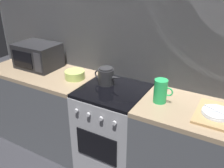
% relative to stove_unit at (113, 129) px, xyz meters
% --- Properties ---
extents(ground_plane, '(8.00, 8.00, 0.00)m').
position_rel_stove_unit_xyz_m(ground_plane, '(0.00, 0.00, -0.45)').
color(ground_plane, '#2D2D33').
extents(back_wall, '(3.60, 0.05, 2.40)m').
position_rel_stove_unit_xyz_m(back_wall, '(0.00, 0.32, 0.75)').
color(back_wall, gray).
rests_on(back_wall, ground_plane).
extents(counter_left, '(1.20, 0.60, 0.90)m').
position_rel_stove_unit_xyz_m(counter_left, '(-0.90, 0.00, 0.00)').
color(counter_left, '#515459').
rests_on(counter_left, ground_plane).
extents(stove_unit, '(0.60, 0.63, 0.90)m').
position_rel_stove_unit_xyz_m(stove_unit, '(0.00, 0.00, 0.00)').
color(stove_unit, '#9E9EA3').
rests_on(stove_unit, ground_plane).
extents(counter_right, '(1.20, 0.60, 0.90)m').
position_rel_stove_unit_xyz_m(counter_right, '(0.90, 0.00, 0.00)').
color(counter_right, '#515459').
rests_on(counter_right, ground_plane).
extents(microwave, '(0.46, 0.35, 0.27)m').
position_rel_stove_unit_xyz_m(microwave, '(-0.99, 0.07, 0.59)').
color(microwave, black).
rests_on(microwave, counter_left).
extents(kettle, '(0.28, 0.15, 0.17)m').
position_rel_stove_unit_xyz_m(kettle, '(-0.11, 0.07, 0.53)').
color(kettle, '#262628').
rests_on(kettle, stove_unit).
extents(mixing_bowl, '(0.20, 0.20, 0.08)m').
position_rel_stove_unit_xyz_m(mixing_bowl, '(-0.45, 0.02, 0.49)').
color(mixing_bowl, '#B7D166').
rests_on(mixing_bowl, counter_left).
extents(pitcher, '(0.16, 0.11, 0.20)m').
position_rel_stove_unit_xyz_m(pitcher, '(0.45, -0.01, 0.55)').
color(pitcher, green).
rests_on(pitcher, counter_right).
extents(dish_pile, '(0.30, 0.40, 0.06)m').
position_rel_stove_unit_xyz_m(dish_pile, '(0.90, -0.00, 0.47)').
color(dish_pile, tan).
rests_on(dish_pile, counter_right).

